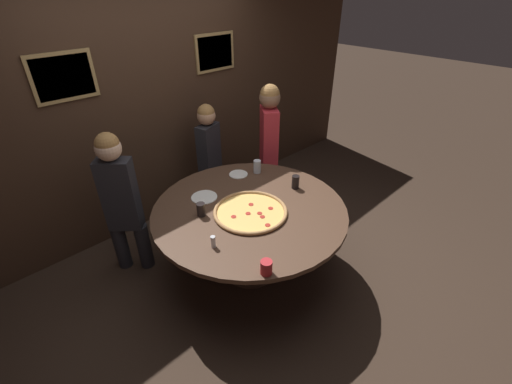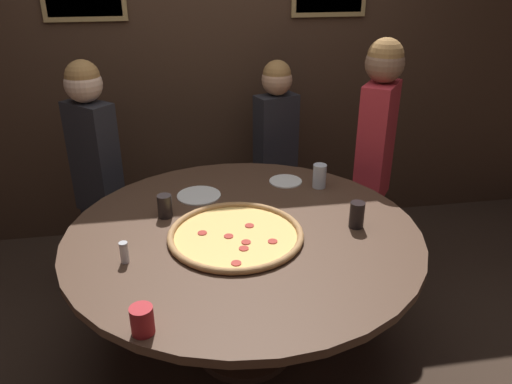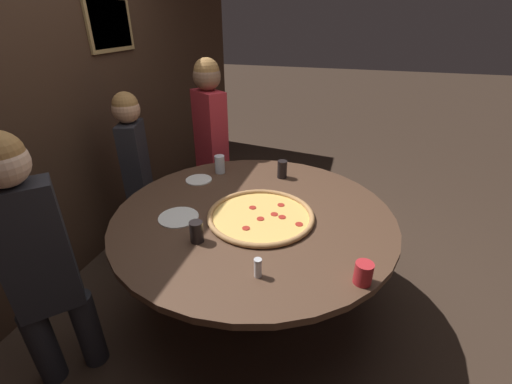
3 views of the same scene
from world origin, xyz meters
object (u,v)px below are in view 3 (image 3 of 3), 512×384
(dining_table, at_px, (254,228))
(diner_side_left, at_px, (136,167))
(giant_pizza, at_px, (261,216))
(condiment_shaker, at_px, (258,268))
(drink_cup_beside_pizza, at_px, (197,232))
(diner_far_right, at_px, (36,256))
(white_plate_right_side, at_px, (179,217))
(diner_far_left, at_px, (211,137))
(drink_cup_near_left, at_px, (282,169))
(drink_cup_by_shaker, at_px, (363,273))
(white_plate_near_front, at_px, (199,180))
(drink_cup_far_left, at_px, (220,164))

(dining_table, relative_size, diner_side_left, 1.28)
(giant_pizza, relative_size, condiment_shaker, 6.60)
(drink_cup_beside_pizza, xyz_separation_m, diner_far_right, (-0.41, 0.63, 0.01))
(white_plate_right_side, xyz_separation_m, diner_far_left, (1.11, 0.26, 0.12))
(dining_table, xyz_separation_m, diner_far_left, (0.93, 0.67, 0.24))
(drink_cup_near_left, bearing_deg, giant_pizza, -179.62)
(drink_cup_by_shaker, distance_m, condiment_shaker, 0.47)
(drink_cup_beside_pizza, distance_m, diner_side_left, 1.15)
(white_plate_right_side, bearing_deg, giant_pizza, -73.09)
(giant_pizza, bearing_deg, condiment_shaker, -165.70)
(diner_side_left, bearing_deg, condiment_shaker, 34.61)
(giant_pizza, bearing_deg, drink_cup_by_shaker, -124.32)
(drink_cup_by_shaker, relative_size, white_plate_near_front, 0.56)
(dining_table, relative_size, diner_far_right, 1.20)
(drink_cup_by_shaker, relative_size, diner_far_left, 0.07)
(drink_cup_by_shaker, height_order, condiment_shaker, drink_cup_by_shaker)
(white_plate_right_side, bearing_deg, diner_side_left, 49.72)
(diner_far_left, xyz_separation_m, diner_side_left, (-0.55, 0.41, -0.10))
(drink_cup_by_shaker, relative_size, diner_far_right, 0.08)
(drink_cup_far_left, xyz_separation_m, diner_far_left, (0.43, 0.26, 0.05))
(giant_pizza, xyz_separation_m, diner_far_right, (-0.74, 0.90, 0.05))
(dining_table, height_order, diner_far_left, diner_far_left)
(giant_pizza, bearing_deg, white_plate_near_front, 57.47)
(drink_cup_far_left, distance_m, diner_side_left, 0.67)
(drink_cup_near_left, height_order, diner_far_right, diner_far_right)
(diner_far_right, bearing_deg, drink_cup_near_left, -170.95)
(dining_table, xyz_separation_m, diner_far_right, (-0.78, 0.84, 0.18))
(white_plate_near_front, xyz_separation_m, diner_far_left, (0.60, 0.16, 0.12))
(drink_cup_by_shaker, bearing_deg, white_plate_right_side, 76.20)
(drink_cup_far_left, height_order, diner_far_right, diner_far_right)
(drink_cup_by_shaker, height_order, diner_side_left, diner_side_left)
(condiment_shaker, height_order, diner_side_left, diner_side_left)
(giant_pizza, height_order, drink_cup_beside_pizza, drink_cup_beside_pizza)
(white_plate_near_front, bearing_deg, drink_cup_by_shaker, -123.45)
(drink_cup_by_shaker, height_order, drink_cup_near_left, drink_cup_near_left)
(drink_cup_near_left, bearing_deg, dining_table, 174.26)
(drink_cup_by_shaker, xyz_separation_m, condiment_shaker, (-0.09, 0.46, -0.00))
(dining_table, xyz_separation_m, condiment_shaker, (-0.54, -0.19, 0.17))
(drink_cup_by_shaker, bearing_deg, giant_pizza, 55.68)
(giant_pizza, relative_size, drink_cup_near_left, 4.90)
(diner_far_right, bearing_deg, white_plate_right_side, -172.72)
(drink_cup_beside_pizza, xyz_separation_m, condiment_shaker, (-0.17, -0.39, -0.01))
(drink_cup_by_shaker, bearing_deg, dining_table, 55.42)
(drink_cup_by_shaker, relative_size, condiment_shaker, 1.10)
(giant_pizza, xyz_separation_m, condiment_shaker, (-0.50, -0.13, 0.04))
(giant_pizza, relative_size, diner_far_right, 0.45)
(drink_cup_by_shaker, height_order, drink_cup_far_left, drink_cup_far_left)
(white_plate_right_side, bearing_deg, drink_cup_beside_pizza, -131.02)
(drink_cup_beside_pizza, height_order, diner_far_right, diner_far_right)
(drink_cup_far_left, relative_size, diner_far_left, 0.09)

